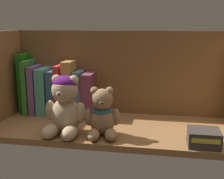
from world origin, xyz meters
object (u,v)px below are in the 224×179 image
object	(u,v)px
book_5	(62,89)
teddy_bear_smaller	(102,115)
book_4	(56,91)
book_7	(80,92)
book_2	(38,88)
teddy_bear_larger	(65,106)
book_8	(89,93)
book_0	(25,83)
book_1	(32,86)
small_product_box	(204,138)
book_6	(70,87)
book_3	(47,90)

from	to	relation	value
book_5	teddy_bear_smaller	world-z (taller)	book_5
book_4	book_7	bearing A→B (deg)	0.00
book_2	teddy_bear_larger	bearing A→B (deg)	-49.15
book_4	book_8	world-z (taller)	book_4
book_2	teddy_bear_smaller	bearing A→B (deg)	-34.75
book_0	book_5	bearing A→B (deg)	0.00
book_1	teddy_bear_larger	distance (cm)	29.33
book_1	book_5	world-z (taller)	book_1
book_0	book_1	world-z (taller)	book_0
book_5	book_7	xyz separation A→B (cm)	(6.92, 0.00, -1.19)
book_0	teddy_bear_smaller	distance (cm)	40.88
book_4	book_5	bearing A→B (deg)	0.00
book_1	small_product_box	distance (cm)	66.71
book_2	teddy_bear_smaller	size ratio (longest dim) A/B	1.20
teddy_bear_larger	teddy_bear_smaller	bearing A→B (deg)	0.91
book_2	book_4	bearing A→B (deg)	-0.00
book_5	teddy_bear_smaller	bearing A→B (deg)	-45.88
book_4	teddy_bear_larger	bearing A→B (deg)	-62.25
book_4	teddy_bear_smaller	distance (cm)	30.79
book_1	book_6	xyz separation A→B (cm)	(15.45, -0.00, -0.06)
book_7	teddy_bear_smaller	world-z (taller)	book_7
book_0	book_8	xyz separation A→B (cm)	(25.58, 0.00, -3.29)
book_1	book_5	size ratio (longest dim) A/B	1.08
book_2	book_5	distance (cm)	9.75
book_6	book_0	bearing A→B (deg)	180.00
book_5	book_8	size ratio (longest dim) A/B	1.18
book_2	book_6	bearing A→B (deg)	-0.00
book_4	book_5	size ratio (longest dim) A/B	0.89
book_5	book_7	distance (cm)	7.02
book_4	teddy_bear_smaller	size ratio (longest dim) A/B	1.10
book_8	book_2	bearing A→B (deg)	180.00
teddy_bear_smaller	small_product_box	size ratio (longest dim) A/B	1.71
book_2	book_4	distance (cm)	7.11
book_5	book_7	world-z (taller)	book_5
book_1	teddy_bear_larger	world-z (taller)	book_1
book_5	teddy_bear_larger	bearing A→B (deg)	-68.34
teddy_bear_larger	book_8	bearing A→B (deg)	83.46
book_4	small_product_box	world-z (taller)	book_4
book_7	small_product_box	xyz separation A→B (cm)	(42.92, -23.01, -5.88)
book_6	teddy_bear_larger	xyz separation A→B (cm)	(5.13, -20.86, -1.31)
teddy_bear_larger	small_product_box	distance (cm)	42.10
book_3	teddy_bear_larger	xyz separation A→B (cm)	(14.59, -20.86, 0.06)
book_8	book_5	bearing A→B (deg)	180.00
book_2	book_8	distance (cm)	20.46
book_8	small_product_box	size ratio (longest dim) A/B	1.79
book_6	book_8	world-z (taller)	book_6
small_product_box	book_1	bearing A→B (deg)	159.68
book_5	small_product_box	bearing A→B (deg)	-24.78
book_0	book_8	world-z (taller)	book_0
book_2	book_0	bearing A→B (deg)	-180.00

